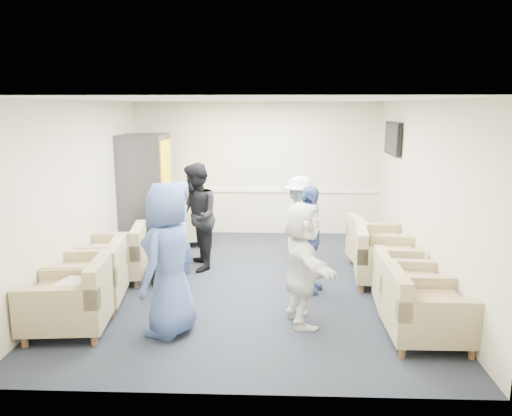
{
  "coord_description": "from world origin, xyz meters",
  "views": [
    {
      "loc": [
        0.36,
        -7.15,
        2.61
      ],
      "look_at": [
        0.08,
        0.2,
        1.1
      ],
      "focal_mm": 35.0,
      "sensor_mm": 36.0,
      "label": 1
    }
  ],
  "objects_px": {
    "armchair_right_midfar": "(382,261)",
    "vending_machine": "(145,190)",
    "person_back_right": "(300,221)",
    "person_mid_right": "(309,239)",
    "armchair_right_near": "(423,312)",
    "armchair_left_far": "(118,258)",
    "armchair_left_mid": "(92,280)",
    "person_mid_left": "(178,238)",
    "person_front_right": "(302,264)",
    "armchair_right_midnear": "(405,289)",
    "armchair_left_near": "(74,301)",
    "armchair_right_far": "(376,247)",
    "person_back_left": "(196,217)",
    "person_front_left": "(169,260)",
    "armchair_corner": "(183,225)"
  },
  "relations": [
    {
      "from": "armchair_right_midfar",
      "to": "vending_machine",
      "type": "xyz_separation_m",
      "value": [
        -4.05,
        2.1,
        0.69
      ]
    },
    {
      "from": "person_back_right",
      "to": "person_mid_right",
      "type": "bearing_deg",
      "value": -167.05
    },
    {
      "from": "armchair_right_near",
      "to": "person_back_right",
      "type": "relative_size",
      "value": 0.6
    },
    {
      "from": "armchair_left_far",
      "to": "person_back_right",
      "type": "xyz_separation_m",
      "value": [
        2.78,
        0.9,
        0.39
      ]
    },
    {
      "from": "armchair_left_mid",
      "to": "armchair_left_far",
      "type": "relative_size",
      "value": 1.02
    },
    {
      "from": "armchair_left_far",
      "to": "person_mid_left",
      "type": "height_order",
      "value": "person_mid_left"
    },
    {
      "from": "armchair_right_near",
      "to": "armchair_left_far",
      "type": "bearing_deg",
      "value": 64.73
    },
    {
      "from": "person_front_right",
      "to": "armchair_right_midnear",
      "type": "bearing_deg",
      "value": -89.0
    },
    {
      "from": "armchair_left_mid",
      "to": "armchair_right_near",
      "type": "distance_m",
      "value": 4.14
    },
    {
      "from": "armchair_left_near",
      "to": "person_mid_right",
      "type": "height_order",
      "value": "person_mid_right"
    },
    {
      "from": "armchair_right_far",
      "to": "person_front_right",
      "type": "relative_size",
      "value": 0.66
    },
    {
      "from": "armchair_left_mid",
      "to": "armchair_right_far",
      "type": "height_order",
      "value": "armchair_left_mid"
    },
    {
      "from": "armchair_right_midfar",
      "to": "vending_machine",
      "type": "distance_m",
      "value": 4.62
    },
    {
      "from": "armchair_right_far",
      "to": "person_back_right",
      "type": "relative_size",
      "value": 0.67
    },
    {
      "from": "person_back_left",
      "to": "person_mid_right",
      "type": "relative_size",
      "value": 1.13
    },
    {
      "from": "armchair_left_far",
      "to": "armchair_right_far",
      "type": "xyz_separation_m",
      "value": [
        4.02,
        0.7,
        0.01
      ]
    },
    {
      "from": "armchair_left_far",
      "to": "person_back_left",
      "type": "distance_m",
      "value": 1.35
    },
    {
      "from": "person_back_right",
      "to": "person_front_right",
      "type": "height_order",
      "value": "person_front_right"
    },
    {
      "from": "vending_machine",
      "to": "person_front_left",
      "type": "height_order",
      "value": "vending_machine"
    },
    {
      "from": "armchair_left_near",
      "to": "armchair_right_far",
      "type": "distance_m",
      "value": 4.69
    },
    {
      "from": "armchair_left_far",
      "to": "person_front_left",
      "type": "xyz_separation_m",
      "value": [
        1.16,
        -1.75,
        0.54
      ]
    },
    {
      "from": "armchair_left_far",
      "to": "person_mid_left",
      "type": "xyz_separation_m",
      "value": [
        1.01,
        -0.44,
        0.44
      ]
    },
    {
      "from": "person_mid_left",
      "to": "person_front_right",
      "type": "bearing_deg",
      "value": 30.66
    },
    {
      "from": "vending_machine",
      "to": "armchair_right_midnear",
      "type": "bearing_deg",
      "value": -37.59
    },
    {
      "from": "armchair_left_near",
      "to": "armchair_right_midnear",
      "type": "xyz_separation_m",
      "value": [
        4.01,
        0.65,
        -0.04
      ]
    },
    {
      "from": "armchair_right_far",
      "to": "person_front_left",
      "type": "height_order",
      "value": "person_front_left"
    },
    {
      "from": "person_back_right",
      "to": "person_mid_right",
      "type": "distance_m",
      "value": 1.26
    },
    {
      "from": "armchair_right_midfar",
      "to": "vending_machine",
      "type": "bearing_deg",
      "value": 68.88
    },
    {
      "from": "person_back_left",
      "to": "armchair_right_midfar",
      "type": "bearing_deg",
      "value": 59.11
    },
    {
      "from": "armchair_left_near",
      "to": "armchair_left_far",
      "type": "xyz_separation_m",
      "value": [
        -0.02,
        1.76,
        -0.02
      ]
    },
    {
      "from": "person_back_left",
      "to": "person_back_right",
      "type": "height_order",
      "value": "person_back_left"
    },
    {
      "from": "person_front_right",
      "to": "armchair_right_far",
      "type": "bearing_deg",
      "value": -44.46
    },
    {
      "from": "person_front_right",
      "to": "armchair_left_near",
      "type": "bearing_deg",
      "value": 84.1
    },
    {
      "from": "armchair_right_midfar",
      "to": "person_back_right",
      "type": "height_order",
      "value": "person_back_right"
    },
    {
      "from": "armchair_right_near",
      "to": "armchair_corner",
      "type": "bearing_deg",
      "value": 40.72
    },
    {
      "from": "armchair_left_far",
      "to": "person_back_right",
      "type": "distance_m",
      "value": 2.95
    },
    {
      "from": "person_mid_left",
      "to": "person_mid_right",
      "type": "relative_size",
      "value": 1.04
    },
    {
      "from": "armchair_right_far",
      "to": "person_back_right",
      "type": "bearing_deg",
      "value": 74.28
    },
    {
      "from": "person_back_left",
      "to": "person_back_right",
      "type": "bearing_deg",
      "value": 82.19
    },
    {
      "from": "vending_machine",
      "to": "person_front_right",
      "type": "xyz_separation_m",
      "value": [
        2.79,
        -3.5,
        -0.29
      ]
    },
    {
      "from": "armchair_right_midfar",
      "to": "armchair_right_far",
      "type": "height_order",
      "value": "same"
    },
    {
      "from": "armchair_right_far",
      "to": "vending_machine",
      "type": "xyz_separation_m",
      "value": [
        -4.11,
        1.36,
        0.69
      ]
    },
    {
      "from": "armchair_left_near",
      "to": "armchair_corner",
      "type": "bearing_deg",
      "value": 165.6
    },
    {
      "from": "armchair_right_midfar",
      "to": "armchair_right_far",
      "type": "distance_m",
      "value": 0.74
    },
    {
      "from": "armchair_right_far",
      "to": "person_back_left",
      "type": "distance_m",
      "value": 2.96
    },
    {
      "from": "person_back_right",
      "to": "person_mid_left",
      "type": "bearing_deg",
      "value": 137.18
    },
    {
      "from": "armchair_left_far",
      "to": "armchair_right_near",
      "type": "bearing_deg",
      "value": 56.65
    },
    {
      "from": "armchair_left_near",
      "to": "vending_machine",
      "type": "distance_m",
      "value": 3.88
    },
    {
      "from": "armchair_left_mid",
      "to": "armchair_right_midfar",
      "type": "bearing_deg",
      "value": 96.42
    },
    {
      "from": "armchair_left_near",
      "to": "armchair_right_near",
      "type": "xyz_separation_m",
      "value": [
        4.01,
        -0.13,
        -0.01
      ]
    }
  ]
}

